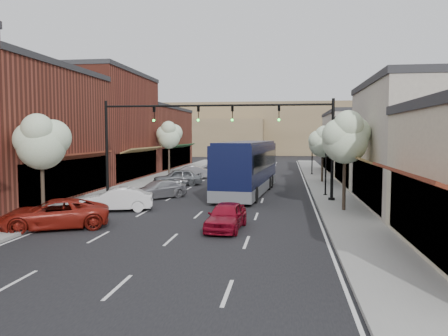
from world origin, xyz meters
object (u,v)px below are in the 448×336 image
at_px(signal_mast_right, 297,134).
at_px(red_hatchback, 226,216).
at_px(parked_car_a, 54,214).
at_px(parked_car_e, 188,172).
at_px(tree_right_far, 323,141).
at_px(signal_mast_left, 138,134).
at_px(parked_car_b, 117,199).
at_px(lamp_post_near, 326,156).
at_px(tree_left_far, 169,135).
at_px(parked_car_d, 178,177).
at_px(coach_bus, 248,167).
at_px(tree_right_near, 346,137).
at_px(parked_car_c, 158,190).
at_px(lamp_post_far, 312,149).
at_px(tree_left_near, 41,141).

height_order(signal_mast_right, red_hatchback, signal_mast_right).
height_order(parked_car_a, parked_car_e, parked_car_a).
height_order(tree_right_far, parked_car_a, tree_right_far).
distance_m(signal_mast_left, parked_car_b, 6.71).
bearing_deg(lamp_post_near, tree_right_far, 86.69).
bearing_deg(parked_car_e, tree_left_far, -154.60).
xyz_separation_m(tree_left_far, parked_car_a, (2.05, -28.55, -3.89)).
height_order(tree_right_far, lamp_post_near, tree_right_far).
relative_size(tree_left_far, parked_car_d, 1.40).
bearing_deg(parked_car_d, lamp_post_near, 47.13).
xyz_separation_m(tree_right_far, coach_bus, (-6.39, -8.47, -1.90)).
distance_m(tree_right_near, coach_bus, 10.16).
xyz_separation_m(signal_mast_right, lamp_post_near, (2.18, 2.50, -1.62)).
height_order(parked_car_b, parked_car_e, parked_car_b).
xyz_separation_m(signal_mast_left, red_hatchback, (7.73, -9.66, -3.96)).
bearing_deg(tree_right_near, coach_bus, 130.31).
bearing_deg(parked_car_c, lamp_post_near, 53.58).
bearing_deg(tree_right_near, lamp_post_near, 94.77).
bearing_deg(tree_left_far, signal_mast_right, -52.29).
bearing_deg(signal_mast_left, parked_car_a, -93.13).
bearing_deg(parked_car_c, lamp_post_far, 100.83).
bearing_deg(signal_mast_right, tree_left_near, -149.86).
distance_m(signal_mast_right, lamp_post_near, 3.69).
bearing_deg(tree_left_far, red_hatchback, -69.43).
relative_size(signal_mast_right, lamp_post_far, 1.85).
height_order(tree_right_far, coach_bus, tree_right_far).
bearing_deg(tree_left_near, signal_mast_left, 71.90).
bearing_deg(tree_left_near, tree_left_far, 90.00).
bearing_deg(tree_right_near, parked_car_d, 137.34).
relative_size(red_hatchback, parked_car_e, 0.95).
height_order(tree_left_far, parked_car_e, tree_left_far).
bearing_deg(parked_car_c, parked_car_d, 135.92).
distance_m(tree_left_near, parked_car_d, 16.83).
height_order(lamp_post_far, parked_car_b, lamp_post_far).
bearing_deg(tree_right_near, parked_car_b, -174.19).
xyz_separation_m(signal_mast_right, tree_right_near, (2.73, -4.05, -0.17)).
bearing_deg(parked_car_a, tree_right_far, 121.28).
height_order(lamp_post_near, lamp_post_far, same).
xyz_separation_m(lamp_post_far, parked_car_a, (-14.00, -30.60, -2.29)).
bearing_deg(tree_right_far, parked_car_c, -136.39).
bearing_deg(signal_mast_right, tree_right_far, 77.15).
bearing_deg(parked_car_e, tree_right_far, 65.97).
bearing_deg(tree_right_near, parked_car_e, 126.50).
bearing_deg(tree_left_far, tree_right_far, -19.87).
bearing_deg(tree_right_near, signal_mast_right, 123.91).
distance_m(tree_right_near, parked_car_c, 13.72).
bearing_deg(red_hatchback, signal_mast_right, 74.26).
relative_size(tree_left_far, coach_bus, 0.46).
bearing_deg(parked_car_b, parked_car_e, 164.24).
bearing_deg(parked_car_e, lamp_post_near, 33.66).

